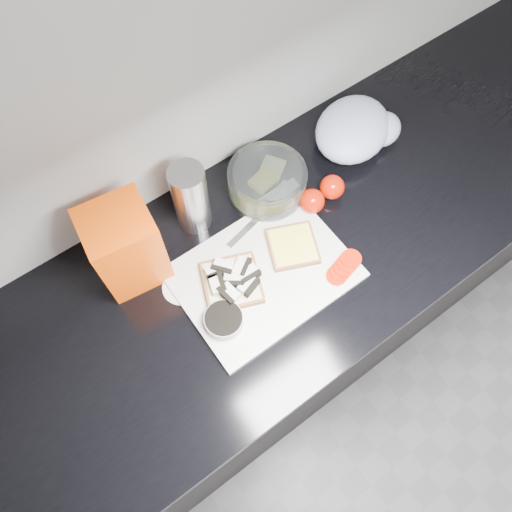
{
  "coord_description": "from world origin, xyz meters",
  "views": [
    {
      "loc": [
        -0.37,
        0.79,
        1.98
      ],
      "look_at": [
        -0.07,
        1.2,
        0.95
      ],
      "focal_mm": 35.0,
      "sensor_mm": 36.0,
      "label": 1
    }
  ],
  "objects_px": {
    "glass_bowl": "(267,182)",
    "steel_canister": "(191,198)",
    "bread_bag": "(126,246)",
    "cutting_board": "(263,274)"
  },
  "relations": [
    {
      "from": "glass_bowl",
      "to": "steel_canister",
      "type": "height_order",
      "value": "steel_canister"
    },
    {
      "from": "cutting_board",
      "to": "glass_bowl",
      "type": "xyz_separation_m",
      "value": [
        0.15,
        0.18,
        0.03
      ]
    },
    {
      "from": "cutting_board",
      "to": "steel_canister",
      "type": "distance_m",
      "value": 0.24
    },
    {
      "from": "cutting_board",
      "to": "bread_bag",
      "type": "bearing_deg",
      "value": 140.88
    },
    {
      "from": "steel_canister",
      "to": "glass_bowl",
      "type": "bearing_deg",
      "value": -10.59
    },
    {
      "from": "cutting_board",
      "to": "glass_bowl",
      "type": "relative_size",
      "value": 2.03
    },
    {
      "from": "steel_canister",
      "to": "bread_bag",
      "type": "bearing_deg",
      "value": -170.78
    },
    {
      "from": "glass_bowl",
      "to": "cutting_board",
      "type": "bearing_deg",
      "value": -128.31
    },
    {
      "from": "cutting_board",
      "to": "glass_bowl",
      "type": "height_order",
      "value": "glass_bowl"
    },
    {
      "from": "bread_bag",
      "to": "cutting_board",
      "type": "bearing_deg",
      "value": -31.59
    }
  ]
}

